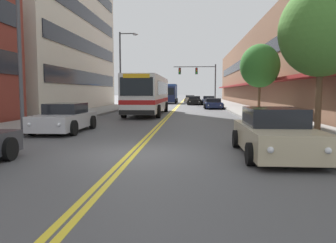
% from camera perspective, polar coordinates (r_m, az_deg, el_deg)
% --- Properties ---
extents(ground_plane, '(240.00, 240.00, 0.00)m').
position_cam_1_polar(ground_plane, '(47.24, 1.88, 2.84)').
color(ground_plane, '#4C4C4F').
extents(sidewalk_left, '(3.56, 106.00, 0.18)m').
position_cam_1_polar(sidewalk_left, '(48.07, -6.84, 2.95)').
color(sidewalk_left, gray).
rests_on(sidewalk_left, ground_plane).
extents(sidewalk_right, '(3.56, 106.00, 0.18)m').
position_cam_1_polar(sidewalk_right, '(47.51, 10.70, 2.87)').
color(sidewalk_right, gray).
rests_on(sidewalk_right, ground_plane).
extents(centre_line, '(0.34, 106.00, 0.01)m').
position_cam_1_polar(centre_line, '(47.24, 1.88, 2.85)').
color(centre_line, yellow).
rests_on(centre_line, ground_plane).
extents(storefront_row_right, '(9.10, 68.00, 9.82)m').
position_cam_1_polar(storefront_row_right, '(48.62, 17.93, 8.45)').
color(storefront_row_right, brown).
rests_on(storefront_row_right, ground_plane).
extents(city_bus, '(2.89, 12.05, 3.22)m').
position_cam_1_polar(city_bus, '(28.50, -3.45, 4.94)').
color(city_bus, silver).
rests_on(city_bus, ground_plane).
extents(car_silver_parked_left_near, '(2.10, 4.65, 1.39)m').
position_cam_1_polar(car_silver_parked_left_near, '(16.71, -17.49, 0.51)').
color(car_silver_parked_left_near, '#B7B7BC').
rests_on(car_silver_parked_left_near, ground_plane).
extents(car_beige_parked_right_foreground, '(2.15, 4.66, 1.46)m').
position_cam_1_polar(car_beige_parked_right_foreground, '(10.51, 18.06, -2.07)').
color(car_beige_parked_right_foreground, '#BCAD89').
rests_on(car_beige_parked_right_foreground, ground_plane).
extents(car_slate_blue_parked_right_mid, '(2.18, 4.60, 1.30)m').
position_cam_1_polar(car_slate_blue_parked_right_mid, '(50.52, 7.07, 3.66)').
color(car_slate_blue_parked_right_mid, '#475675').
rests_on(car_slate_blue_parked_right_mid, ground_plane).
extents(car_navy_parked_right_far, '(2.15, 4.13, 1.21)m').
position_cam_1_polar(car_navy_parked_right_far, '(38.03, 7.90, 3.07)').
color(car_navy_parked_right_far, '#19234C').
rests_on(car_navy_parked_right_far, ground_plane).
extents(car_champagne_moving_lead, '(2.08, 4.70, 1.30)m').
position_cam_1_polar(car_champagne_moving_lead, '(60.88, 3.87, 3.94)').
color(car_champagne_moving_lead, beige).
rests_on(car_champagne_moving_lead, ground_plane).
extents(car_black_moving_second, '(2.17, 4.66, 1.30)m').
position_cam_1_polar(car_black_moving_second, '(49.51, 4.63, 3.64)').
color(car_black_moving_second, black).
rests_on(car_black_moving_second, ground_plane).
extents(box_truck, '(2.82, 6.90, 3.23)m').
position_cam_1_polar(box_truck, '(56.05, 0.16, 4.92)').
color(box_truck, '#19234C').
rests_on(box_truck, ground_plane).
extents(traffic_signal_mast, '(6.05, 0.38, 5.84)m').
position_cam_1_polar(traffic_signal_mast, '(47.19, 5.64, 7.88)').
color(traffic_signal_mast, '#47474C').
rests_on(traffic_signal_mast, ground_plane).
extents(street_lamp_left_near, '(2.68, 0.28, 7.55)m').
position_cam_1_polar(street_lamp_left_near, '(15.18, -23.18, 14.70)').
color(street_lamp_left_near, '#47474C').
rests_on(street_lamp_left_near, ground_plane).
extents(street_lamp_left_far, '(1.93, 0.28, 7.85)m').
position_cam_1_polar(street_lamp_left_far, '(33.52, -7.90, 9.74)').
color(street_lamp_left_far, '#47474C').
rests_on(street_lamp_left_far, ground_plane).
extents(street_tree_right_near, '(3.70, 3.70, 6.50)m').
position_cam_1_polar(street_tree_right_near, '(16.46, 25.15, 14.10)').
color(street_tree_right_near, brown).
rests_on(street_tree_right_near, sidewalk_right).
extents(street_tree_right_mid, '(3.01, 3.01, 5.40)m').
position_cam_1_polar(street_tree_right_mid, '(26.35, 15.71, 9.30)').
color(street_tree_right_mid, brown).
rests_on(street_tree_right_mid, sidewalk_right).
extents(fire_hydrant, '(0.31, 0.23, 0.90)m').
position_cam_1_polar(fire_hydrant, '(21.11, 15.29, 1.42)').
color(fire_hydrant, red).
rests_on(fire_hydrant, sidewalk_right).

